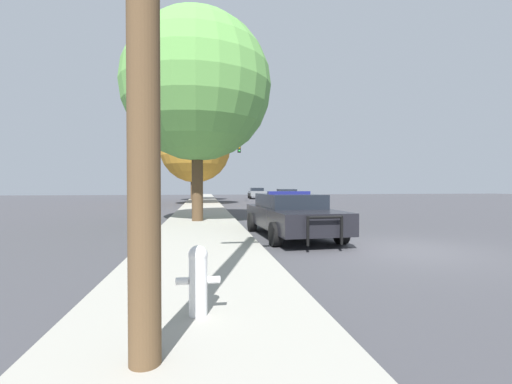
% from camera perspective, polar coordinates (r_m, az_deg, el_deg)
% --- Properties ---
extents(ground_plane, '(110.00, 110.00, 0.00)m').
position_cam_1_polar(ground_plane, '(9.49, 23.71, -8.83)').
color(ground_plane, '#3D3D42').
extents(sidewalk_left, '(3.00, 110.00, 0.13)m').
position_cam_1_polar(sidewalk_left, '(8.03, -9.23, -10.08)').
color(sidewalk_left, '#99968C').
rests_on(sidewalk_left, ground_plane).
extents(police_car, '(2.35, 5.20, 1.44)m').
position_cam_1_polar(police_car, '(10.88, 5.82, -3.62)').
color(police_car, black).
rests_on(police_car, ground_plane).
extents(fire_hydrant, '(0.50, 0.22, 0.80)m').
position_cam_1_polar(fire_hydrant, '(4.08, -9.63, -13.94)').
color(fire_hydrant, white).
rests_on(fire_hydrant, sidewalk_left).
extents(traffic_light, '(4.06, 0.35, 5.67)m').
position_cam_1_polar(traffic_light, '(32.27, -6.90, 5.49)').
color(traffic_light, '#424247').
rests_on(traffic_light, sidewalk_left).
extents(car_background_distant, '(2.23, 4.72, 1.37)m').
position_cam_1_polar(car_background_distant, '(43.04, 0.09, -0.12)').
color(car_background_distant, slate).
rests_on(car_background_distant, ground_plane).
extents(car_background_oncoming, '(2.15, 4.69, 1.31)m').
position_cam_1_polar(car_background_oncoming, '(31.78, 5.18, -0.60)').
color(car_background_oncoming, '#B7B7BC').
rests_on(car_background_oncoming, ground_plane).
extents(tree_sidewalk_far, '(5.53, 5.53, 8.41)m').
position_cam_1_polar(tree_sidewalk_far, '(37.71, -10.64, 7.35)').
color(tree_sidewalk_far, '#4C3823').
rests_on(tree_sidewalk_far, sidewalk_left).
extents(tree_sidewalk_near, '(6.24, 6.24, 8.79)m').
position_cam_1_polar(tree_sidewalk_near, '(15.28, -9.79, 16.86)').
color(tree_sidewalk_near, '#4C3823').
rests_on(tree_sidewalk_near, sidewalk_left).
extents(tree_sidewalk_mid, '(6.00, 6.00, 7.77)m').
position_cam_1_polar(tree_sidewalk_mid, '(29.83, -10.11, 7.33)').
color(tree_sidewalk_mid, brown).
rests_on(tree_sidewalk_mid, sidewalk_left).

